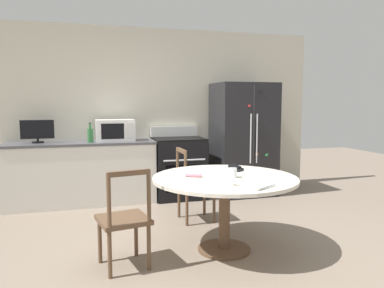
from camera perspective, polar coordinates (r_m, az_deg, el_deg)
The scene contains 15 objects.
ground_plane at distance 3.72m, azimuth 2.71°, elevation -16.74°, with size 14.00×14.00×0.00m, color gray.
back_wall at distance 5.99m, azimuth -5.43°, elevation 4.82°, with size 5.20×0.10×2.60m.
kitchen_counter at distance 5.62m, azimuth -16.45°, elevation -4.23°, with size 2.09×0.64×0.90m.
refrigerator at distance 5.99m, azimuth 7.81°, elevation 0.75°, with size 0.91×0.77×1.76m.
oven_range at distance 5.76m, azimuth -2.05°, elevation -3.55°, with size 0.75×0.68×1.08m.
microwave at distance 5.56m, azimuth -11.62°, elevation 2.07°, with size 0.54×0.37×0.31m.
countertop_tv at distance 5.58m, azimuth -22.50°, elevation 1.92°, with size 0.44×0.16×0.32m.
counter_bottle at distance 5.44m, azimuth -15.23°, elevation 1.36°, with size 0.08×0.08×0.28m.
dining_table at distance 3.68m, azimuth 4.99°, elevation -6.75°, with size 1.41×1.41×0.74m.
dining_chair_left at distance 3.40m, azimuth -10.28°, elevation -11.32°, with size 0.49×0.49×0.90m.
dining_chair_far at distance 4.64m, azimuth 0.28°, elevation -6.40°, with size 0.43×0.43×0.90m.
candle_glass at distance 3.61m, azimuth 6.24°, elevation -4.48°, with size 0.08×0.08×0.09m.
folded_napkin at distance 3.62m, azimuth 0.22°, elevation -4.64°, with size 0.16×0.11×0.05m.
wallet at distance 3.97m, azimuth 6.71°, elevation -3.69°, with size 0.17×0.17×0.07m.
mail_stack at distance 3.29m, azimuth 9.29°, elevation -6.12°, with size 0.34×0.37×0.02m.
Camera 1 is at (-1.11, -3.24, 1.46)m, focal length 35.00 mm.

